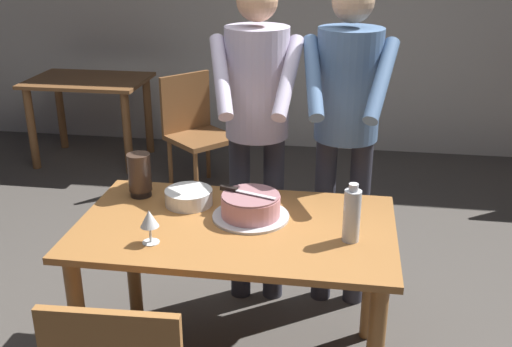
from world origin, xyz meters
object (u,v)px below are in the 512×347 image
plate_stack (189,197)px  background_table (89,97)px  wine_glass_near (149,220)px  hurricane_lamp (140,175)px  main_dining_table (236,250)px  background_chair_0 (196,128)px  person_cutting_cake (257,112)px  cake_knife (236,190)px  cake_on_platter (251,207)px  water_bottle (352,215)px  person_standing_beside (347,115)px

plate_stack → background_table: plate_stack is taller
wine_glass_near → background_table: (-1.46, 2.77, -0.28)m
background_table → hurricane_lamp: bearing=-61.3°
main_dining_table → background_chair_0: background_chair_0 is taller
person_cutting_cake → background_table: bearing=132.3°
cake_knife → person_cutting_cake: bearing=88.7°
cake_knife → wine_glass_near: bearing=-133.3°
cake_on_platter → water_bottle: bearing=-18.4°
water_bottle → person_cutting_cake: 0.87m
person_standing_beside → background_table: 2.97m
main_dining_table → person_cutting_cake: 0.76m
plate_stack → hurricane_lamp: size_ratio=1.05×
cake_on_platter → person_standing_beside: person_standing_beside is taller
wine_glass_near → person_cutting_cake: bearing=69.6°
plate_stack → person_standing_beside: person_standing_beside is taller
cake_knife → plate_stack: 0.26m
water_bottle → hurricane_lamp: water_bottle is taller
cake_on_platter → wine_glass_near: bearing=-141.3°
water_bottle → person_cutting_cake: person_cutting_cake is taller
cake_on_platter → background_chair_0: size_ratio=0.38×
hurricane_lamp → person_standing_beside: (0.95, 0.41, 0.22)m
wine_glass_near → background_chair_0: 2.37m
main_dining_table → cake_knife: size_ratio=5.22×
cake_knife → water_bottle: 0.53m
wine_glass_near → person_cutting_cake: 0.91m
person_cutting_cake → person_standing_beside: bearing=3.8°
person_standing_beside → background_table: size_ratio=1.72×
wine_glass_near → hurricane_lamp: (-0.19, 0.45, 0.00)m
background_table → background_chair_0: 1.16m
main_dining_table → plate_stack: plate_stack is taller
cake_on_platter → cake_knife: size_ratio=1.30×
wine_glass_near → background_chair_0: size_ratio=0.16×
cake_knife → hurricane_lamp: bearing=164.8°
hurricane_lamp → background_table: size_ratio=0.21×
background_table → background_chair_0: size_ratio=1.11×
cake_on_platter → background_table: (-1.83, 2.48, -0.22)m
plate_stack → person_cutting_cake: size_ratio=0.13×
background_chair_0 → person_cutting_cake: bearing=-64.4°
background_chair_0 → person_standing_beside: bearing=-51.4°
plate_stack → main_dining_table: bearing=-34.7°
background_table → cake_on_platter: bearing=-53.6°
main_dining_table → plate_stack: bearing=145.3°
main_dining_table → cake_on_platter: size_ratio=4.03×
cake_knife → plate_stack: bearing=162.7°
person_standing_beside → cake_knife: bearing=-130.3°
cake_on_platter → hurricane_lamp: size_ratio=1.62×
main_dining_table → plate_stack: size_ratio=6.23×
water_bottle → person_cutting_cake: size_ratio=0.15×
cake_on_platter → background_table: cake_on_platter is taller
hurricane_lamp → person_cutting_cake: size_ratio=0.12×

